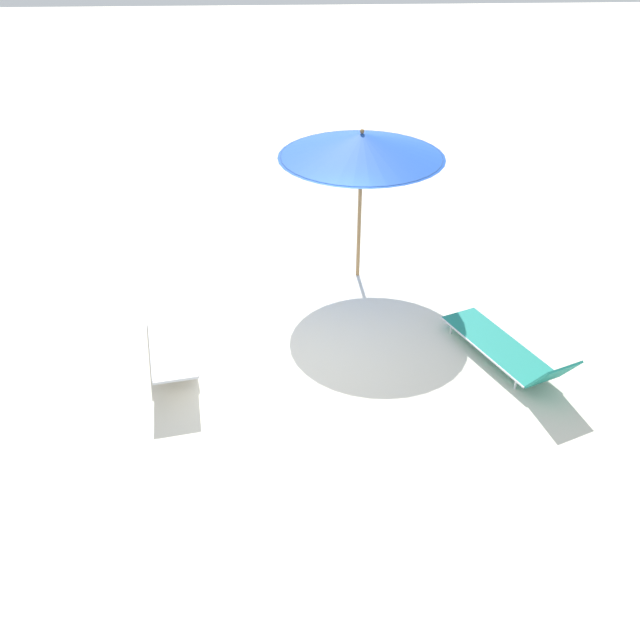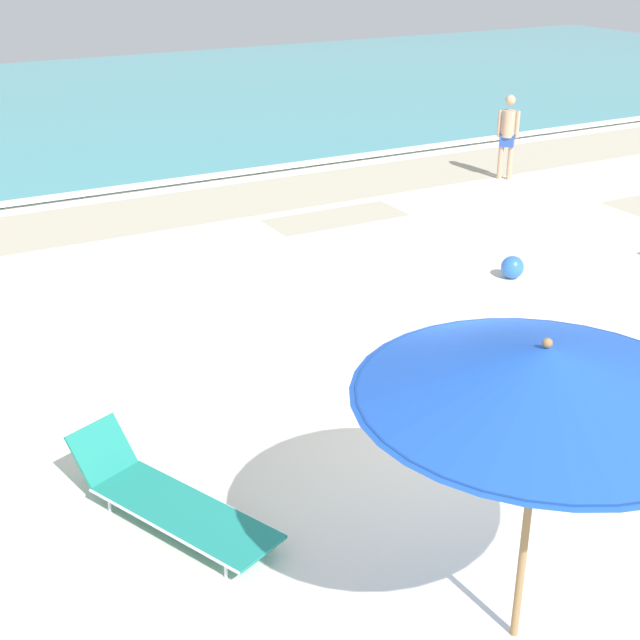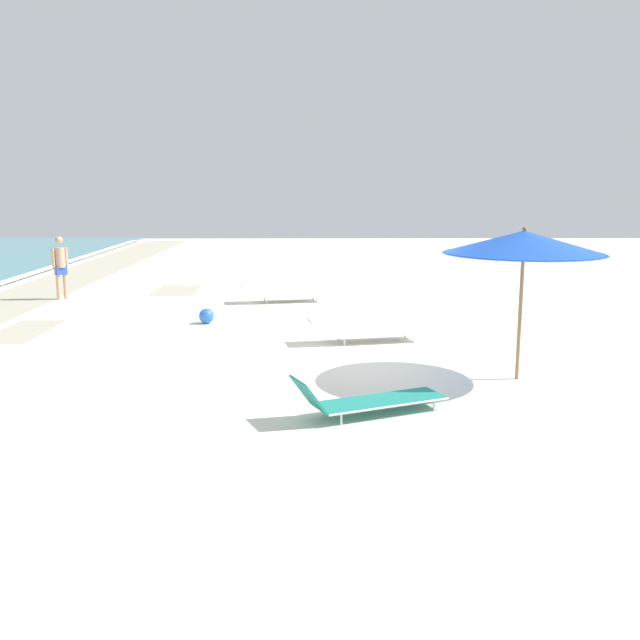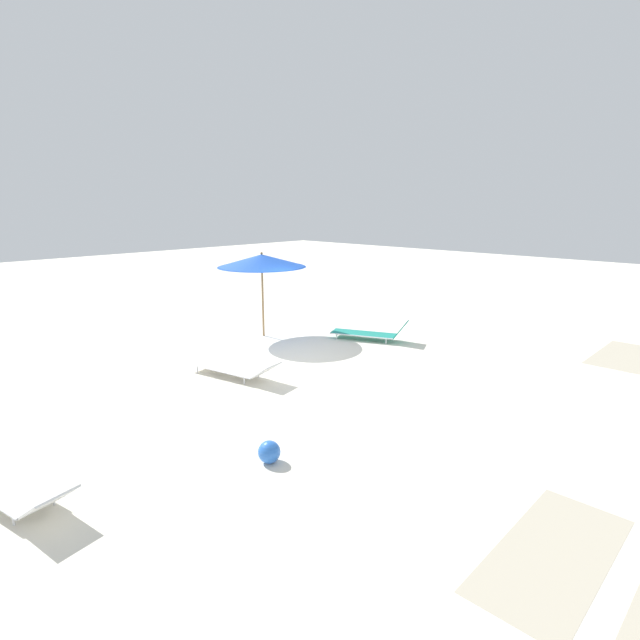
# 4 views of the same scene
# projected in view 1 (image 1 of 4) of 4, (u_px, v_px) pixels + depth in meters

# --- Properties ---
(ground_plane) EXTENTS (60.00, 60.00, 0.16)m
(ground_plane) POSITION_uv_depth(u_px,v_px,m) (294.00, 365.00, 10.11)
(ground_plane) COLOR silver
(beach_umbrella) EXTENTS (2.61, 2.61, 2.53)m
(beach_umbrella) POSITION_uv_depth(u_px,v_px,m) (362.00, 146.00, 10.94)
(beach_umbrella) COLOR #9E7547
(beach_umbrella) RESTS_ON ground_plane
(sun_lounger_beside_umbrella) EXTENTS (1.44, 2.29, 0.63)m
(sun_lounger_beside_umbrella) POSITION_uv_depth(u_px,v_px,m) (507.00, 350.00, 9.90)
(sun_lounger_beside_umbrella) COLOR #1E8475
(sun_lounger_beside_umbrella) RESTS_ON ground_plane
(sun_lounger_near_water_left) EXTENTS (1.04, 2.39, 0.49)m
(sun_lounger_near_water_left) POSITION_uv_depth(u_px,v_px,m) (172.00, 348.00, 9.98)
(sun_lounger_near_water_left) COLOR white
(sun_lounger_near_water_left) RESTS_ON ground_plane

